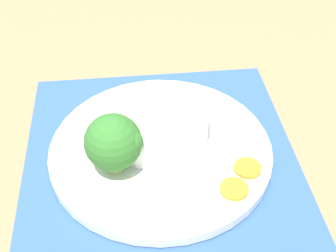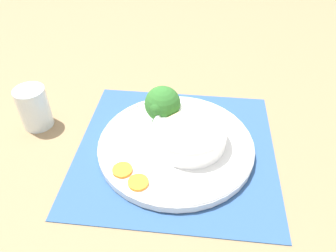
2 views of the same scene
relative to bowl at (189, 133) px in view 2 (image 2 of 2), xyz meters
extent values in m
plane|color=#8C704C|center=(0.00, 0.03, -0.05)|extent=(4.00, 4.00, 0.00)
cube|color=#2D5184|center=(0.00, 0.03, -0.05)|extent=(0.44, 0.46, 0.00)
cylinder|color=white|center=(0.00, 0.03, -0.04)|extent=(0.33, 0.33, 0.02)
torus|color=white|center=(0.00, 0.03, -0.03)|extent=(0.32, 0.32, 0.01)
cylinder|color=white|center=(0.00, 0.00, -0.01)|extent=(0.15, 0.15, 0.04)
torus|color=white|center=(0.00, 0.00, 0.02)|extent=(0.15, 0.15, 0.01)
ellipsoid|color=beige|center=(0.00, 0.00, 0.00)|extent=(0.12, 0.12, 0.05)
cylinder|color=#84AD5B|center=(0.07, 0.06, -0.02)|extent=(0.03, 0.03, 0.02)
sphere|color=#2D6B28|center=(0.07, 0.06, 0.02)|extent=(0.08, 0.08, 0.08)
sphere|color=#2D6B28|center=(0.05, 0.07, 0.03)|extent=(0.04, 0.04, 0.04)
sphere|color=#2D6B28|center=(0.09, 0.05, 0.03)|extent=(0.03, 0.03, 0.03)
cylinder|color=orange|center=(-0.08, 0.13, -0.03)|extent=(0.04, 0.04, 0.01)
cylinder|color=orange|center=(-0.11, 0.10, -0.03)|extent=(0.04, 0.04, 0.01)
cylinder|color=silver|center=(0.08, 0.34, 0.00)|extent=(0.07, 0.07, 0.10)
cylinder|color=silver|center=(0.08, 0.34, -0.02)|extent=(0.06, 0.06, 0.06)
camera|label=1|loc=(0.09, 0.51, 0.45)|focal=50.00mm
camera|label=2|loc=(-0.50, 0.04, 0.45)|focal=35.00mm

